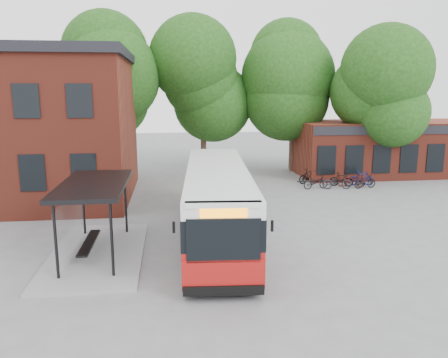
{
  "coord_description": "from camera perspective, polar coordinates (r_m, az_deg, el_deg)",
  "views": [
    {
      "loc": [
        -1.56,
        -17.54,
        6.24
      ],
      "look_at": [
        0.98,
        3.35,
        2.0
      ],
      "focal_mm": 35.0,
      "sensor_mm": 36.0,
      "label": 1
    }
  ],
  "objects": [
    {
      "name": "tree_2",
      "position": [
        34.88,
        9.11,
        10.03
      ],
      "size": [
        7.92,
        7.92,
        11.0
      ],
      "primitive_type": null,
      "color": "#173E10",
      "rests_on": "ground"
    },
    {
      "name": "bicycle_7",
      "position": [
        30.79,
        17.52,
        0.1
      ],
      "size": [
        1.68,
        0.66,
        0.98
      ],
      "primitive_type": "imported",
      "rotation": [
        0.0,
        0.0,
        1.45
      ],
      "color": "#0E1751",
      "rests_on": "ground"
    },
    {
      "name": "bicycle_5",
      "position": [
        29.93,
        17.96,
        -0.29
      ],
      "size": [
        1.6,
        0.69,
        0.93
      ],
      "primitive_type": "imported",
      "rotation": [
        0.0,
        0.0,
        1.74
      ],
      "color": "black",
      "rests_on": "ground"
    },
    {
      "name": "ground",
      "position": [
        18.68,
        -1.77,
        -8.13
      ],
      "size": [
        100.0,
        100.0,
        0.0
      ],
      "primitive_type": "plane",
      "color": "slate"
    },
    {
      "name": "bicycle_0",
      "position": [
        28.95,
        11.88,
        -0.39
      ],
      "size": [
        1.8,
        0.9,
        0.9
      ],
      "primitive_type": "imported",
      "rotation": [
        0.0,
        0.0,
        1.75
      ],
      "color": "black",
      "rests_on": "ground"
    },
    {
      "name": "bus_shelter",
      "position": [
        17.47,
        -16.42,
        -5.0
      ],
      "size": [
        3.6,
        7.0,
        2.9
      ],
      "primitive_type": null,
      "color": "black",
      "rests_on": "ground"
    },
    {
      "name": "bicycle_3",
      "position": [
        30.14,
        15.08,
        -0.07
      ],
      "size": [
        1.58,
        0.94,
        0.92
      ],
      "primitive_type": "imported",
      "rotation": [
        0.0,
        0.0,
        1.21
      ],
      "color": "black",
      "rests_on": "ground"
    },
    {
      "name": "tree_3",
      "position": [
        32.97,
        19.47,
        7.97
      ],
      "size": [
        7.04,
        7.04,
        9.28
      ],
      "primitive_type": null,
      "color": "#173E10",
      "rests_on": "ground"
    },
    {
      "name": "tree_1",
      "position": [
        34.65,
        -2.74,
        9.66
      ],
      "size": [
        7.92,
        7.92,
        10.4
      ],
      "primitive_type": null,
      "color": "#173E10",
      "rests_on": "ground"
    },
    {
      "name": "bike_rail",
      "position": [
        30.2,
        14.24,
        -0.52
      ],
      "size": [
        5.2,
        0.1,
        0.38
      ],
      "primitive_type": null,
      "color": "black",
      "rests_on": "ground"
    },
    {
      "name": "bicycle_1",
      "position": [
        30.54,
        11.05,
        0.36
      ],
      "size": [
        1.74,
        1.05,
        1.01
      ],
      "primitive_type": "imported",
      "rotation": [
        0.0,
        0.0,
        1.93
      ],
      "color": "black",
      "rests_on": "ground"
    },
    {
      "name": "city_bus",
      "position": [
        18.75,
        -0.92,
        -3.12
      ],
      "size": [
        3.47,
        12.32,
        3.09
      ],
      "primitive_type": null,
      "rotation": [
        0.0,
        0.0,
        -0.07
      ],
      "color": "#A41411",
      "rests_on": "ground"
    },
    {
      "name": "tree_0",
      "position": [
        33.84,
        -14.7,
        9.77
      ],
      "size": [
        7.92,
        7.92,
        11.0
      ],
      "primitive_type": null,
      "color": "#173E10",
      "rests_on": "ground"
    },
    {
      "name": "bicycle_2",
      "position": [
        29.18,
        14.55,
        -0.35
      ],
      "size": [
        1.92,
        0.85,
        0.98
      ],
      "primitive_type": "imported",
      "rotation": [
        0.0,
        0.0,
        1.46
      ],
      "color": "black",
      "rests_on": "ground"
    },
    {
      "name": "bicycle_4",
      "position": [
        30.08,
        16.32,
        -0.14
      ],
      "size": [
        1.88,
        1.1,
        0.93
      ],
      "primitive_type": "imported",
      "rotation": [
        0.0,
        0.0,
        1.28
      ],
      "color": "#5A150F",
      "rests_on": "ground"
    },
    {
      "name": "shop_row",
      "position": [
        35.87,
        20.66,
        3.87
      ],
      "size": [
        14.0,
        6.2,
        4.0
      ],
      "primitive_type": null,
      "color": "maroon",
      "rests_on": "ground"
    }
  ]
}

